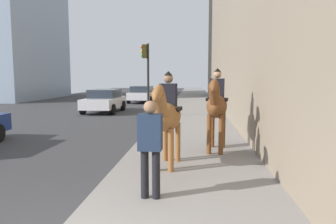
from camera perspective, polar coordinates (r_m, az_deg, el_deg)
name	(u,v)px	position (r m, az deg, el deg)	size (l,w,h in m)	color
mounted_horse_near	(167,115)	(7.29, -0.15, -0.56)	(2.15, 0.73, 2.23)	brown
mounted_horse_far	(217,105)	(8.91, 8.77, 1.27)	(2.15, 0.78, 2.35)	brown
pedestrian_greeting	(150,143)	(5.43, -3.23, -5.58)	(0.28, 0.41, 1.70)	black
car_near_lane	(104,100)	(20.27, -11.43, 2.10)	(4.09, 2.09, 1.44)	silver
car_far_lane	(142,94)	(27.58, -4.65, 3.26)	(4.22, 2.20, 1.44)	silver
traffic_light_near_curb	(146,69)	(16.74, -3.91, 7.77)	(0.20, 0.44, 3.95)	black
snow_pile_far	(148,130)	(11.71, -3.67, -3.20)	(0.91, 0.70, 0.32)	white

